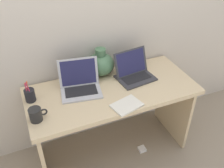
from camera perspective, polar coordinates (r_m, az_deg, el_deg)
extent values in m
plane|color=gray|center=(2.60, 0.00, -14.28)|extent=(6.00, 6.00, 0.00)
cube|color=beige|center=(2.16, -3.75, 14.02)|extent=(4.40, 0.04, 2.40)
cube|color=#D1B78C|center=(2.10, 0.00, -1.55)|extent=(1.40, 0.63, 0.04)
cube|color=#D1B78C|center=(2.25, -16.02, -12.98)|extent=(0.03, 0.53, 0.70)
cube|color=#D1B78C|center=(2.61, 13.50, -4.60)|extent=(0.03, 0.53, 0.70)
cube|color=#B2B2B7|center=(2.07, -6.96, -1.60)|extent=(0.36, 0.30, 0.01)
cube|color=black|center=(2.06, -6.97, -1.41)|extent=(0.28, 0.19, 0.00)
cube|color=#B2B2B7|center=(2.08, -7.54, 2.62)|extent=(0.33, 0.12, 0.23)
cube|color=#23234C|center=(2.08, -7.54, 2.62)|extent=(0.29, 0.11, 0.20)
cube|color=#333338|center=(2.22, 5.27, 1.38)|extent=(0.33, 0.27, 0.01)
cube|color=black|center=(2.21, 5.29, 1.58)|extent=(0.26, 0.17, 0.00)
cube|color=#333338|center=(2.21, 4.26, 4.86)|extent=(0.32, 0.12, 0.22)
cube|color=#23234C|center=(2.21, 4.26, 4.86)|extent=(0.28, 0.10, 0.19)
ellipsoid|color=#47704C|center=(2.23, -2.53, 4.46)|extent=(0.24, 0.24, 0.19)
cylinder|color=#47704C|center=(2.17, -2.61, 7.11)|extent=(0.09, 0.09, 0.06)
cube|color=silver|center=(1.92, 3.31, -4.77)|extent=(0.25, 0.20, 0.01)
cylinder|color=black|center=(1.86, -16.75, -6.59)|extent=(0.09, 0.09, 0.10)
torus|color=black|center=(1.85, -15.06, -6.08)|extent=(0.06, 0.01, 0.06)
cylinder|color=black|center=(2.04, -17.89, -2.42)|extent=(0.08, 0.08, 0.10)
cylinder|color=#D83359|center=(2.01, -18.50, -1.60)|extent=(0.01, 0.02, 0.13)
cylinder|color=orange|center=(2.02, -18.33, -1.11)|extent=(0.02, 0.01, 0.14)
cylinder|color=#D83359|center=(2.00, -18.05, -1.39)|extent=(0.03, 0.01, 0.15)
cylinder|color=orange|center=(2.01, -18.57, -1.45)|extent=(0.01, 0.02, 0.14)
cube|color=white|center=(2.60, 6.71, -14.26)|extent=(0.07, 0.07, 0.03)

